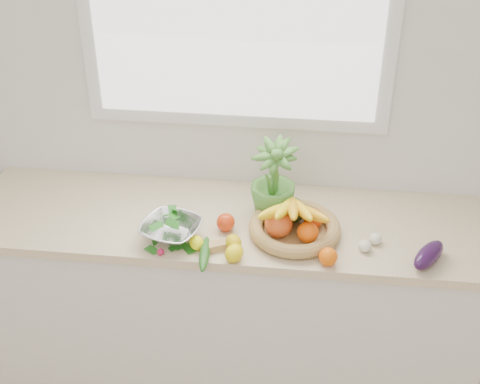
# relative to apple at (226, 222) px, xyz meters

# --- Properties ---
(back_wall) EXTENTS (4.50, 0.02, 2.70)m
(back_wall) POSITION_rel_apple_xyz_m (0.00, 0.39, 0.41)
(back_wall) COLOR white
(back_wall) RESTS_ON ground
(counter_cabinet) EXTENTS (2.20, 0.58, 0.86)m
(counter_cabinet) POSITION_rel_apple_xyz_m (0.00, 0.09, -0.51)
(counter_cabinet) COLOR silver
(counter_cabinet) RESTS_ON ground
(countertop) EXTENTS (2.24, 0.62, 0.04)m
(countertop) POSITION_rel_apple_xyz_m (0.00, 0.09, -0.06)
(countertop) COLOR beige
(countertop) RESTS_ON counter_cabinet
(window_frame) EXTENTS (1.30, 0.03, 1.10)m
(window_frame) POSITION_rel_apple_xyz_m (0.00, 0.37, 0.81)
(window_frame) COLOR white
(window_frame) RESTS_ON back_wall
(window_pane) EXTENTS (1.18, 0.01, 0.98)m
(window_pane) POSITION_rel_apple_xyz_m (0.00, 0.35, 0.81)
(window_pane) COLOR white
(window_pane) RESTS_ON window_frame
(orange_loose) EXTENTS (0.08, 0.08, 0.07)m
(orange_loose) POSITION_rel_apple_xyz_m (0.42, -0.18, -0.00)
(orange_loose) COLOR #F96207
(orange_loose) RESTS_ON countertop
(lemon_a) EXTENTS (0.08, 0.09, 0.06)m
(lemon_a) POSITION_rel_apple_xyz_m (-0.10, -0.14, -0.01)
(lemon_a) COLOR #FEFF0D
(lemon_a) RESTS_ON countertop
(lemon_b) EXTENTS (0.10, 0.11, 0.07)m
(lemon_b) POSITION_rel_apple_xyz_m (0.06, -0.19, -0.00)
(lemon_b) COLOR yellow
(lemon_b) RESTS_ON countertop
(lemon_c) EXTENTS (0.09, 0.10, 0.06)m
(lemon_c) POSITION_rel_apple_xyz_m (0.05, -0.12, -0.01)
(lemon_c) COLOR gold
(lemon_c) RESTS_ON countertop
(apple) EXTENTS (0.10, 0.10, 0.08)m
(apple) POSITION_rel_apple_xyz_m (0.00, 0.00, 0.00)
(apple) COLOR red
(apple) RESTS_ON countertop
(ginger) EXTENTS (0.11, 0.08, 0.03)m
(ginger) POSITION_rel_apple_xyz_m (-0.03, -0.14, -0.02)
(ginger) COLOR tan
(ginger) RESTS_ON countertop
(garlic_a) EXTENTS (0.07, 0.07, 0.04)m
(garlic_a) POSITION_rel_apple_xyz_m (0.61, -0.02, -0.02)
(garlic_a) COLOR white
(garlic_a) RESTS_ON countertop
(garlic_b) EXTENTS (0.05, 0.05, 0.04)m
(garlic_b) POSITION_rel_apple_xyz_m (0.32, 0.08, -0.02)
(garlic_b) COLOR white
(garlic_b) RESTS_ON countertop
(garlic_c) EXTENTS (0.06, 0.06, 0.05)m
(garlic_c) POSITION_rel_apple_xyz_m (0.57, -0.08, -0.02)
(garlic_c) COLOR beige
(garlic_c) RESTS_ON countertop
(eggplant) EXTENTS (0.17, 0.21, 0.08)m
(eggplant) POSITION_rel_apple_xyz_m (0.81, -0.13, 0.00)
(eggplant) COLOR #280E36
(eggplant) RESTS_ON countertop
(cucumber) EXTENTS (0.06, 0.22, 0.04)m
(cucumber) POSITION_rel_apple_xyz_m (-0.06, -0.19, -0.02)
(cucumber) COLOR #224F17
(cucumber) RESTS_ON countertop
(radish) EXTENTS (0.04, 0.04, 0.03)m
(radish) POSITION_rel_apple_xyz_m (-0.23, -0.19, -0.02)
(radish) COLOR #C0184A
(radish) RESTS_ON countertop
(potted_herb) EXTENTS (0.25, 0.25, 0.35)m
(potted_herb) POSITION_rel_apple_xyz_m (0.18, 0.13, 0.14)
(potted_herb) COLOR #46832F
(potted_herb) RESTS_ON countertop
(fruit_basket) EXTENTS (0.40, 0.40, 0.19)m
(fruit_basket) POSITION_rel_apple_xyz_m (0.28, 0.00, 0.02)
(fruit_basket) COLOR #B0874E
(fruit_basket) RESTS_ON countertop
(colander_with_spinach) EXTENTS (0.29, 0.29, 0.12)m
(colander_with_spinach) POSITION_rel_apple_xyz_m (-0.21, -0.09, 0.02)
(colander_with_spinach) COLOR silver
(colander_with_spinach) RESTS_ON countertop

